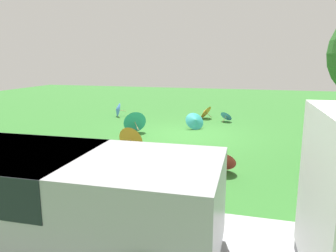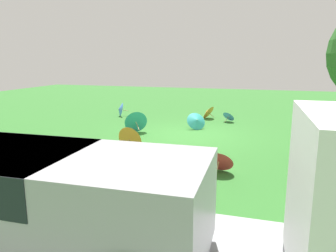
% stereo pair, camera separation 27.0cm
% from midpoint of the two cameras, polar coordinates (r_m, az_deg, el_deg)
% --- Properties ---
extents(ground, '(40.00, 40.00, 0.00)m').
position_cam_midpoint_polar(ground, '(12.44, 2.69, -1.54)').
color(ground, '#2D6B28').
extents(van_dark, '(4.64, 2.21, 1.53)m').
position_cam_midpoint_polar(van_dark, '(5.19, -21.32, -11.03)').
color(van_dark, '#99999E').
rests_on(van_dark, ground).
extents(park_bench, '(1.64, 0.63, 0.90)m').
position_cam_midpoint_polar(park_bench, '(9.47, -24.07, -3.92)').
color(park_bench, navy).
rests_on(park_bench, ground).
extents(parasol_orange_0, '(0.70, 0.84, 0.67)m').
position_cam_midpoint_polar(parasol_orange_0, '(15.88, 6.03, 2.52)').
color(parasol_orange_0, tan).
rests_on(parasol_orange_0, ground).
extents(parasol_yellow_0, '(0.90, 0.89, 0.79)m').
position_cam_midpoint_polar(parasol_yellow_0, '(7.37, 0.47, -7.73)').
color(parasol_yellow_0, tan).
rests_on(parasol_yellow_0, ground).
extents(parasol_teal_0, '(0.97, 0.92, 0.71)m').
position_cam_midpoint_polar(parasol_teal_0, '(13.43, 4.19, 0.98)').
color(parasol_teal_0, tan).
rests_on(parasol_teal_0, ground).
extents(parasol_blue_0, '(0.70, 0.74, 0.71)m').
position_cam_midpoint_polar(parasol_blue_0, '(16.53, -9.38, 2.86)').
color(parasol_blue_0, tan).
rests_on(parasol_blue_0, ground).
extents(parasol_red_0, '(0.78, 0.74, 0.68)m').
position_cam_midpoint_polar(parasol_red_0, '(8.42, 8.52, -5.77)').
color(parasol_red_0, tan).
rests_on(parasol_red_0, ground).
extents(parasol_teal_1, '(1.00, 1.01, 0.90)m').
position_cam_midpoint_polar(parasol_teal_1, '(12.84, -6.53, 0.86)').
color(parasol_teal_1, tan).
rests_on(parasol_teal_1, ground).
extents(parasol_orange_1, '(0.87, 0.81, 0.84)m').
position_cam_midpoint_polar(parasol_orange_1, '(10.12, -7.10, -2.28)').
color(parasol_orange_1, tan).
rests_on(parasol_orange_1, ground).
extents(parasol_blue_1, '(0.72, 0.68, 0.54)m').
position_cam_midpoint_polar(parasol_blue_1, '(15.22, 9.76, 1.85)').
color(parasol_blue_1, tan).
rests_on(parasol_blue_1, ground).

